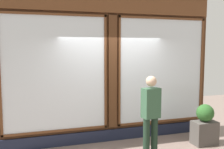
{
  "coord_description": "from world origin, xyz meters",
  "views": [
    {
      "loc": [
        1.82,
        5.84,
        2.27
      ],
      "look_at": [
        0.0,
        0.0,
        1.62
      ],
      "focal_mm": 41.29,
      "sensor_mm": 36.0,
      "label": 1
    }
  ],
  "objects": [
    {
      "name": "planter_shrub",
      "position": [
        -1.99,
        0.89,
        0.75
      ],
      "size": [
        0.41,
        0.41,
        0.41
      ],
      "primitive_type": "sphere",
      "color": "#285623",
      "rests_on": "planter_box"
    },
    {
      "name": "pedestrian",
      "position": [
        -0.49,
        1.12,
        0.93
      ],
      "size": [
        0.39,
        0.28,
        1.69
      ],
      "color": "#1C2F21",
      "rests_on": "ground_plane"
    },
    {
      "name": "planter_box",
      "position": [
        -1.99,
        0.89,
        0.27
      ],
      "size": [
        0.56,
        0.36,
        0.55
      ],
      "primitive_type": "cube",
      "color": "#4C4742",
      "rests_on": "ground_plane"
    },
    {
      "name": "shop_facade",
      "position": [
        0.0,
        -0.13,
        1.85
      ],
      "size": [
        5.32,
        0.42,
        4.16
      ],
      "color": "#4C2B16",
      "rests_on": "ground_plane"
    }
  ]
}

